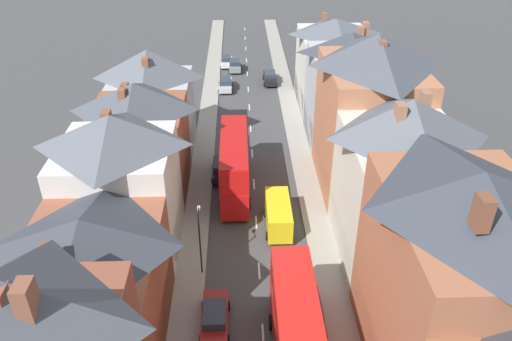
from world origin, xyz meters
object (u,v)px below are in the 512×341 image
at_px(double_decker_bus_mid_street, 234,164).
at_px(car_near_blue, 310,313).
at_px(car_mid_black, 225,84).
at_px(car_far_grey, 235,66).
at_px(car_parked_left_a, 226,61).
at_px(car_mid_white, 222,169).
at_px(delivery_van, 278,214).
at_px(car_near_silver, 215,318).
at_px(car_parked_left_b, 270,77).
at_px(double_decker_bus_lead, 297,338).
at_px(street_lamp, 200,238).

height_order(double_decker_bus_mid_street, car_near_blue, double_decker_bus_mid_street).
relative_size(car_mid_black, car_far_grey, 1.14).
xyz_separation_m(car_parked_left_a, car_mid_white, (0.00, -31.84, 0.04)).
bearing_deg(delivery_van, car_mid_black, 99.08).
height_order(car_near_silver, car_mid_black, car_near_silver).
bearing_deg(car_parked_left_b, double_decker_bus_lead, -91.60).
bearing_deg(car_mid_black, car_mid_white, -90.00).
bearing_deg(double_decker_bus_mid_street, delivery_van, -58.26).
height_order(double_decker_bus_lead, car_near_blue, double_decker_bus_lead).
bearing_deg(double_decker_bus_mid_street, double_decker_bus_lead, -79.71).
distance_m(car_near_blue, car_parked_left_a, 50.85).
height_order(double_decker_bus_mid_street, street_lamp, street_lamp).
xyz_separation_m(car_near_silver, street_lamp, (-1.15, 5.23, 2.42)).
distance_m(car_mid_black, car_parked_left_b, 6.61).
distance_m(car_near_silver, car_parked_left_b, 43.84).
xyz_separation_m(car_parked_left_b, car_far_grey, (-4.90, 5.07, -0.01)).
bearing_deg(car_near_silver, car_parked_left_a, 90.00).
xyz_separation_m(car_near_blue, delivery_van, (-1.30, 10.32, 0.51)).
height_order(double_decker_bus_mid_street, car_mid_black, double_decker_bus_mid_street).
distance_m(car_mid_black, car_far_grey, 7.47).
distance_m(car_far_grey, street_lamp, 43.38).
height_order(car_near_silver, car_far_grey, car_far_grey).
bearing_deg(car_near_blue, double_decker_bus_lead, -109.62).
bearing_deg(double_decker_bus_lead, car_mid_white, 102.37).
distance_m(car_near_blue, car_mid_white, 19.64).
bearing_deg(car_parked_left_a, car_parked_left_b, -49.35).
height_order(delivery_van, street_lamp, street_lamp).
bearing_deg(car_near_blue, car_mid_black, 98.60).
height_order(double_decker_bus_mid_street, car_far_grey, double_decker_bus_mid_street).
distance_m(double_decker_bus_lead, double_decker_bus_mid_street, 20.15).
height_order(car_near_blue, car_far_grey, car_far_grey).
height_order(car_parked_left_a, delivery_van, delivery_van).
bearing_deg(car_far_grey, street_lamp, -93.24).
bearing_deg(car_parked_left_b, car_parked_left_a, 130.65).
bearing_deg(double_decker_bus_mid_street, car_near_blue, -73.10).
xyz_separation_m(car_parked_left_b, delivery_van, (-1.30, -32.93, 0.50)).
xyz_separation_m(delivery_van, street_lamp, (-6.05, -5.24, 1.90)).
bearing_deg(double_decker_bus_mid_street, street_lamp, -102.43).
height_order(double_decker_bus_mid_street, car_parked_left_a, double_decker_bus_mid_street).
height_order(double_decker_bus_mid_street, car_near_silver, double_decker_bus_mid_street).
bearing_deg(delivery_van, double_decker_bus_lead, -90.04).
relative_size(car_near_blue, car_parked_left_a, 1.14).
xyz_separation_m(car_near_blue, car_mid_white, (-6.20, 18.64, 0.01)).
bearing_deg(double_decker_bus_lead, car_near_silver, 144.21).
height_order(car_near_silver, delivery_van, delivery_van).
height_order(car_mid_black, delivery_van, delivery_van).
bearing_deg(car_far_grey, double_decker_bus_mid_street, -90.02).
distance_m(car_near_blue, car_far_grey, 48.58).
bearing_deg(car_near_blue, double_decker_bus_mid_street, 106.90).
bearing_deg(street_lamp, car_far_grey, 86.76).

